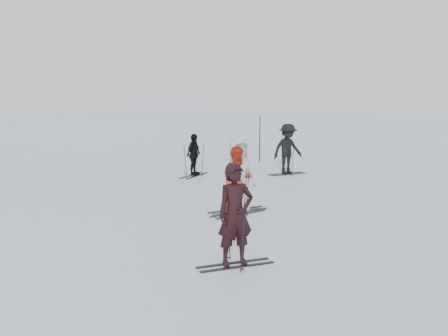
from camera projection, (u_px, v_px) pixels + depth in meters
name	position (u px, v px, depth m)	size (l,w,h in m)	color
ground	(204.00, 207.00, 14.18)	(120.00, 120.00, 0.00)	silver
skier_near_dark	(235.00, 216.00, 9.30)	(0.70, 0.46, 1.92)	black
skier_red	(238.00, 181.00, 13.28)	(0.87, 0.68, 1.79)	#B13014
skier_grey	(238.00, 175.00, 13.57)	(0.98, 0.64, 2.01)	#B8BEC2
skier_uphill_left	(194.00, 155.00, 19.29)	(0.94, 0.39, 1.61)	black
skier_uphill_far	(288.00, 149.00, 19.61)	(1.27, 0.73, 1.97)	black
skis_near_dark	(235.00, 237.00, 9.36)	(0.81, 1.54, 1.12)	black
skis_red	(238.00, 191.00, 13.32)	(0.91, 1.71, 1.25)	black
skis_grey	(238.00, 188.00, 13.63)	(0.93, 1.75, 1.28)	black
skis_uphill_left	(194.00, 159.00, 19.31)	(0.92, 1.74, 1.27)	black
skis_uphill_far	(287.00, 159.00, 19.67)	(0.89, 1.68, 1.22)	black
piste_marker	(260.00, 139.00, 23.06)	(0.05, 0.05, 2.13)	black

